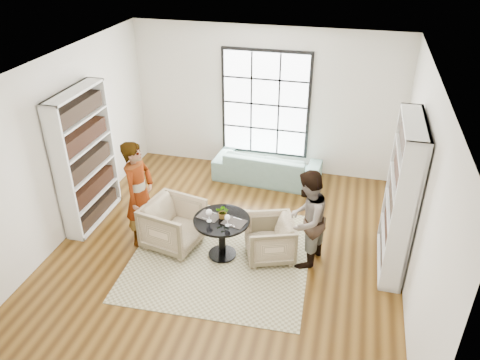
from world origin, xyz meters
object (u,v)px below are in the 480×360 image
(wine_glass_left, at_px, (209,213))
(wine_glass_right, at_px, (227,218))
(person_left, at_px, (139,194))
(sofa, at_px, (267,166))
(pedestal_table, at_px, (222,229))
(armchair_right, at_px, (270,239))
(armchair_left, at_px, (174,224))
(flower_centerpiece, at_px, (223,212))
(person_right, at_px, (306,220))

(wine_glass_left, distance_m, wine_glass_right, 0.30)
(person_left, bearing_deg, sofa, -27.42)
(pedestal_table, xyz_separation_m, armchair_right, (0.73, 0.17, -0.17))
(person_left, bearing_deg, wine_glass_left, -93.97)
(armchair_right, bearing_deg, wine_glass_left, -93.24)
(armchair_right, xyz_separation_m, person_left, (-2.13, -0.07, 0.56))
(armchair_left, bearing_deg, wine_glass_right, -91.69)
(pedestal_table, bearing_deg, armchair_left, 173.65)
(wine_glass_right, height_order, flower_centerpiece, flower_centerpiece)
(person_left, height_order, person_right, person_left)
(armchair_right, height_order, flower_centerpiece, flower_centerpiece)
(pedestal_table, height_order, wine_glass_left, wine_glass_left)
(person_right, bearing_deg, sofa, -141.19)
(person_left, bearing_deg, pedestal_table, -88.87)
(pedestal_table, xyz_separation_m, person_right, (1.28, 0.17, 0.29))
(armchair_left, distance_m, wine_glass_left, 0.85)
(sofa, height_order, person_left, person_left)
(wine_glass_right, bearing_deg, flower_centerpiece, 123.43)
(pedestal_table, height_order, wine_glass_right, wine_glass_right)
(sofa, distance_m, person_right, 2.73)
(pedestal_table, xyz_separation_m, person_left, (-1.40, 0.09, 0.39))
(person_right, xyz_separation_m, wine_glass_right, (-1.15, -0.31, 0.04))
(armchair_right, height_order, wine_glass_right, wine_glass_right)
(armchair_left, relative_size, armchair_right, 1.16)
(sofa, xyz_separation_m, armchair_left, (-1.06, -2.53, 0.08))
(flower_centerpiece, bearing_deg, armchair_left, 176.41)
(person_right, distance_m, wine_glass_left, 1.47)
(armchair_left, distance_m, person_right, 2.17)
(person_left, bearing_deg, flower_centerpiece, -87.20)
(person_right, distance_m, flower_centerpiece, 1.27)
(pedestal_table, relative_size, person_left, 0.49)
(wine_glass_left, distance_m, flower_centerpiece, 0.23)
(wine_glass_left, bearing_deg, person_left, 171.04)
(sofa, distance_m, person_left, 3.05)
(armchair_right, xyz_separation_m, flower_centerpiece, (-0.72, -0.13, 0.48))
(person_left, xyz_separation_m, flower_centerpiece, (1.41, -0.05, -0.09))
(sofa, bearing_deg, person_left, 61.18)
(wine_glass_right, bearing_deg, sofa, 88.46)
(armchair_left, height_order, armchair_right, armchair_left)
(armchair_right, bearing_deg, person_left, -107.82)
(pedestal_table, height_order, sofa, pedestal_table)
(person_left, xyz_separation_m, wine_glass_right, (1.53, -0.23, -0.06))
(person_left, bearing_deg, person_right, -83.45)
(pedestal_table, distance_m, person_left, 1.46)
(person_left, distance_m, wine_glass_left, 1.25)
(pedestal_table, relative_size, armchair_right, 1.18)
(pedestal_table, bearing_deg, person_right, 7.43)
(sofa, xyz_separation_m, wine_glass_left, (-0.38, -2.72, 0.55))
(sofa, xyz_separation_m, flower_centerpiece, (-0.19, -2.58, 0.50))
(armchair_right, height_order, person_right, person_right)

